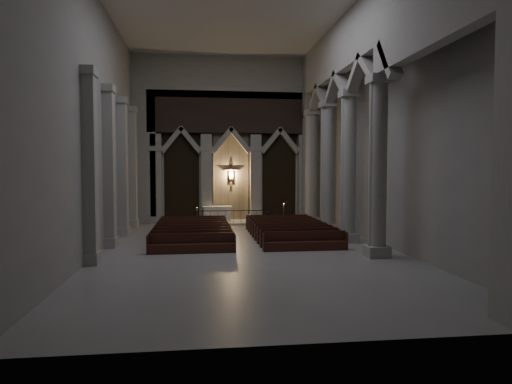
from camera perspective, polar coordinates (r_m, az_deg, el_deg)
The scene contains 11 objects.
room at distance 22.26m, azimuth -1.01°, elevation 12.44°, with size 24.00×24.10×12.00m.
sanctuary_wall at distance 33.55m, azimuth -3.14°, elevation 7.55°, with size 14.00×0.77×12.00m.
right_arcade at distance 24.76m, azimuth 11.69°, elevation 11.95°, with size 1.00×24.00×12.00m.
left_pilasters at distance 25.71m, azimuth -17.02°, elevation 2.78°, with size 0.60×13.00×8.03m.
sanctuary_step at distance 32.74m, azimuth -2.99°, elevation -3.80°, with size 8.50×2.60×0.15m, color #A5A29A.
altar at distance 33.08m, azimuth -4.89°, elevation -2.68°, with size 2.08×0.83×1.05m.
altar_rail at distance 31.61m, azimuth -2.85°, elevation -2.90°, with size 5.40×0.09×1.06m.
candle_stand_left at distance 31.65m, azimuth -7.37°, elevation -3.57°, with size 0.21×0.21×1.27m.
candle_stand_right at distance 31.55m, azimuth 3.46°, elevation -3.44°, with size 0.26×0.26×1.52m.
pews at distance 25.54m, azimuth -1.80°, elevation -5.22°, with size 9.50×8.28×0.91m.
worshipper at distance 28.89m, azimuth 1.66°, elevation -3.66°, with size 0.44×0.29×1.21m, color black.
Camera 1 is at (-2.35, -21.83, 3.95)m, focal length 32.00 mm.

